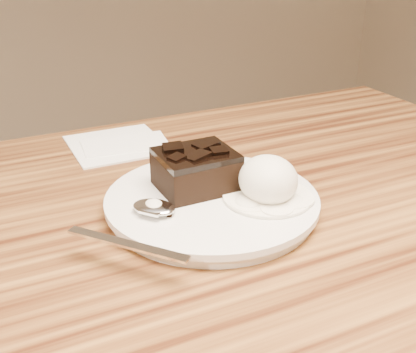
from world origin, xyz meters
name	(u,v)px	position (x,y,z in m)	size (l,w,h in m)	color
plate	(212,204)	(0.09, 0.06, 0.76)	(0.24, 0.24, 0.02)	silver
brownie	(196,173)	(0.08, 0.09, 0.79)	(0.08, 0.07, 0.04)	black
ice_cream_scoop	(268,180)	(0.14, 0.03, 0.79)	(0.06, 0.07, 0.05)	white
melt_puddle	(267,197)	(0.14, 0.03, 0.77)	(0.10, 0.10, 0.00)	white
spoon	(154,209)	(0.02, 0.05, 0.78)	(0.04, 0.19, 0.01)	silver
napkin	(117,144)	(0.05, 0.31, 0.75)	(0.13, 0.13, 0.01)	white
crumb_a	(170,215)	(0.03, 0.04, 0.77)	(0.01, 0.01, 0.00)	black
crumb_b	(243,192)	(0.12, 0.06, 0.77)	(0.01, 0.01, 0.00)	black
crumb_c	(178,196)	(0.05, 0.08, 0.77)	(0.01, 0.00, 0.00)	black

